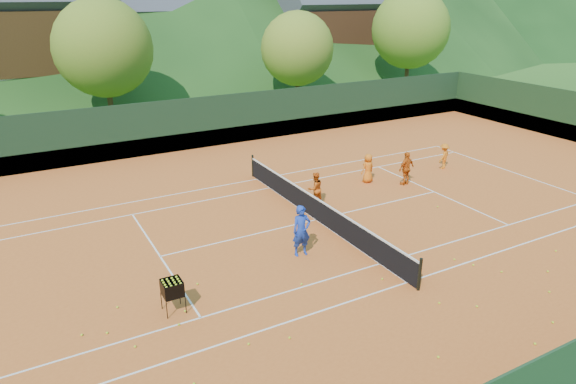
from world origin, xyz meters
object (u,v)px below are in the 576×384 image
student_c (368,168)px  chalet_mid (184,32)px  student_d (444,156)px  tennis_net (316,208)px  coach (301,231)px  chalet_right (329,27)px  student_b (406,168)px  ball_hopper (172,289)px  student_a (315,189)px

student_c → chalet_mid: chalet_mid is taller
student_d → tennis_net: bearing=-9.2°
student_c → tennis_net: bearing=23.3°
coach → student_d: (11.20, 4.55, -0.25)m
student_d → chalet_right: size_ratio=0.11×
student_d → student_b: bearing=-8.0°
ball_hopper → chalet_right: chalet_right is taller
coach → chalet_right: (22.01, 32.25, 4.32)m
student_a → student_d: bearing=-176.6°
student_a → chalet_mid: bearing=-101.9°
coach → student_b: 8.69m
student_b → student_c: size_ratio=1.15×
coach → student_c: size_ratio=1.30×
chalet_mid → chalet_right: 14.56m
ball_hopper → student_b: bearing=20.6°
student_a → tennis_net: 1.63m
student_a → chalet_mid: 33.28m
student_a → chalet_right: bearing=-126.7°
student_a → chalet_right: (19.20, 28.60, 4.51)m
tennis_net → ball_hopper: size_ratio=12.07×
student_c → student_d: bearing=170.9°
student_a → chalet_mid: size_ratio=0.12×
ball_hopper → student_d: bearing=19.6°
ball_hopper → chalet_right: bearing=51.1°
tennis_net → student_d: bearing=14.1°
student_c → chalet_right: size_ratio=0.12×
coach → student_c: coach is taller
coach → chalet_right: chalet_right is taller
ball_hopper → student_c: bearing=27.6°
tennis_net → chalet_mid: 34.81m
chalet_right → chalet_mid: bearing=164.1°
coach → student_b: (7.88, 3.65, -0.10)m
chalet_mid → tennis_net: bearing=-100.0°
student_d → chalet_right: chalet_right is taller
student_b → student_a: bearing=-8.2°
student_c → tennis_net: (-4.49, -2.55, -0.21)m
student_d → chalet_right: bearing=-134.6°
coach → tennis_net: (2.01, 2.25, -0.42)m
student_a → student_d: (8.39, 0.91, -0.06)m
chalet_mid → chalet_right: bearing=-15.9°
student_c → coach: bearing=30.2°
chalet_mid → chalet_right: (14.00, -4.00, 0.27)m
ball_hopper → chalet_mid: (12.95, 37.43, 4.22)m
student_c → student_b: bearing=134.3°
student_d → coach: bearing=-1.1°
coach → chalet_right: bearing=61.0°
coach → chalet_mid: (8.01, 36.25, 4.05)m
student_c → chalet_right: chalet_right is taller
tennis_net → coach: bearing=-131.8°
student_b → student_c: student_b is taller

